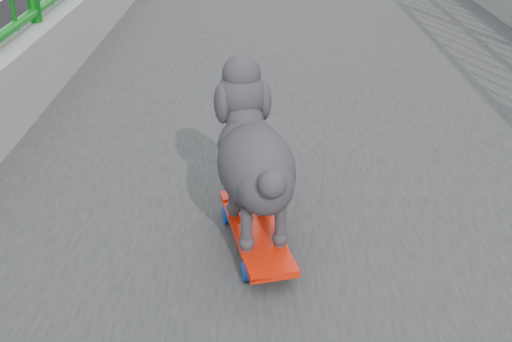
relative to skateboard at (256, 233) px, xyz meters
name	(u,v)px	position (x,y,z in m)	size (l,w,h in m)	color
skateboard	(256,233)	(0.00, 0.00, 0.00)	(0.23, 0.47, 0.06)	red
poodle	(254,155)	(-0.01, 0.03, 0.24)	(0.27, 0.49, 0.41)	#29262B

